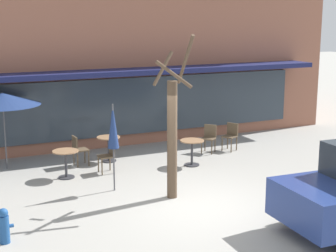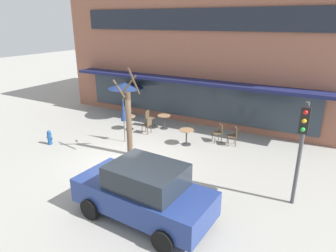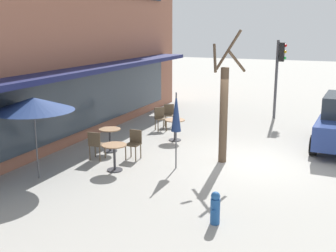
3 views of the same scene
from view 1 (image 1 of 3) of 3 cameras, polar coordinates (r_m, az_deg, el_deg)
name	(u,v)px [view 1 (image 1 of 3)]	position (r m, az deg, el deg)	size (l,w,h in m)	color
ground_plane	(199,205)	(12.08, 3.42, -8.73)	(80.00, 80.00, 0.00)	#9E9B93
building_facade	(78,25)	(20.62, -9.91, 10.92)	(17.16, 9.10, 7.88)	#935B47
cafe_table_near_wall	(192,148)	(15.02, 2.67, -2.48)	(0.70, 0.70, 0.76)	#333338
cafe_table_streetside	(109,145)	(15.53, -6.60, -2.07)	(0.70, 0.70, 0.76)	#333338
cafe_table_by_tree	(66,159)	(14.13, -11.27, -3.65)	(0.70, 0.70, 0.76)	#333338
patio_umbrella_green_folded	(113,127)	(12.66, -6.11, -0.12)	(0.28, 0.28, 2.20)	#4C4C51
patio_umbrella_cream_folded	(3,99)	(15.11, -17.87, 2.87)	(2.10, 2.10, 2.20)	#4C4C51
cafe_chair_0	(231,134)	(16.84, 6.97, -0.93)	(0.54, 0.54, 0.89)	brown
cafe_chair_1	(209,136)	(16.51, 4.59, -1.14)	(0.57, 0.57, 0.89)	brown
cafe_chair_2	(108,154)	(14.43, -6.62, -3.12)	(0.40, 0.40, 0.89)	brown
cafe_chair_3	(78,148)	(15.20, -9.90, -2.44)	(0.43, 0.43, 0.89)	brown
street_tree	(172,132)	(12.11, 0.50, -0.69)	(0.94, 0.99, 3.89)	brown
fire_hydrant	(4,226)	(10.52, -17.72, -10.48)	(0.36, 0.20, 0.71)	#1E4C8C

